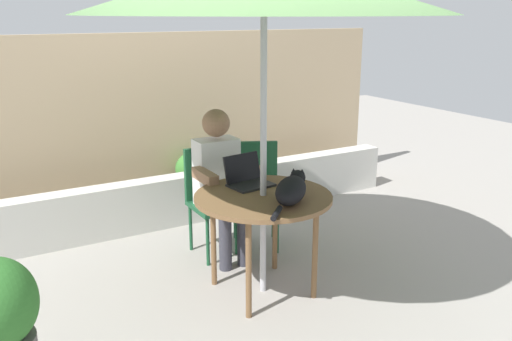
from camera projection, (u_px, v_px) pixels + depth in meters
name	position (u px, v px, depth m)	size (l,w,h in m)	color
ground_plane	(263.00, 290.00, 3.97)	(14.00, 14.00, 0.00)	gray
fence_back	(155.00, 121.00, 5.52)	(5.25, 0.08, 1.75)	tan
planter_wall_low	(181.00, 199.00, 5.19)	(4.72, 0.20, 0.47)	beige
patio_table	(263.00, 204.00, 3.79)	(0.96, 0.96, 0.73)	brown
chair_occupied	(212.00, 192.00, 4.51)	(0.40, 0.40, 0.88)	#194C2D
chair_empty	(255.00, 186.00, 4.68)	(0.53, 0.53, 0.88)	#194C2D
person_seated	(220.00, 177.00, 4.34)	(0.48, 0.48, 1.22)	white
laptop	(246.00, 176.00, 3.98)	(0.33, 0.29, 0.21)	black
cat	(292.00, 190.00, 3.62)	(0.51, 0.47, 0.17)	black
potted_plant_near_fence	(0.00, 328.00, 2.72)	(0.40, 0.40, 0.81)	#595654
potted_plant_by_chair	(193.00, 177.00, 5.64)	(0.36, 0.36, 0.56)	#595654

